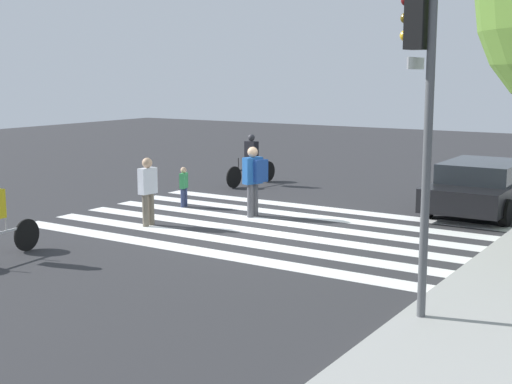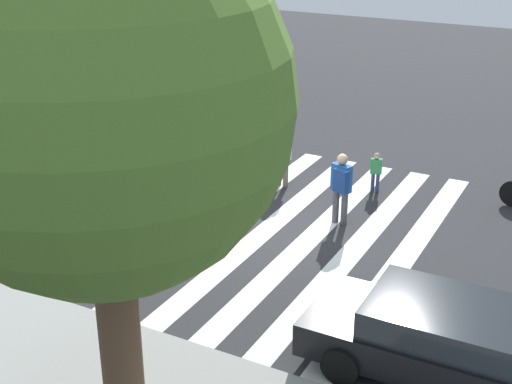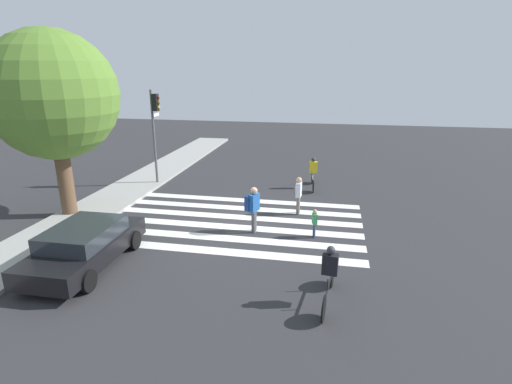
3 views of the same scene
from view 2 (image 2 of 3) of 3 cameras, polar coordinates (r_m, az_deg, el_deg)
name	(u,v)px [view 2 (image 2 of 3)]	position (r m, az deg, el deg)	size (l,w,h in m)	color
ground_plane	(292,231)	(16.62, 2.86, -3.13)	(60.00, 60.00, 0.00)	#2D2D30
sidewalk_curb	(126,377)	(12.03, -10.40, -14.39)	(36.00, 2.50, 0.14)	#9E9E99
crosswalk_stripes	(292,231)	(16.61, 2.86, -3.11)	(5.95, 10.00, 0.01)	white
street_tree	(99,103)	(9.03, -12.42, 6.95)	(4.94, 4.94, 7.38)	brown
pedestrian_child_with_backpack	(282,154)	(18.81, 2.13, 3.06)	(0.46, 0.24, 1.61)	#6B6051
pedestrian_adult_tall_backpack	(376,170)	(18.79, 9.58, 1.76)	(0.32, 0.21, 1.07)	navy
pedestrian_adult_blue_shirt	(341,184)	(16.65, 6.83, 0.65)	(0.53, 0.51, 1.75)	#4C4C51
cyclist_mid_street	(168,130)	(21.04, -7.07, 4.95)	(2.23, 0.42, 1.60)	black
car_parked_silver_sedan	(444,339)	(11.99, 14.79, -11.33)	(4.45, 2.09, 1.32)	black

